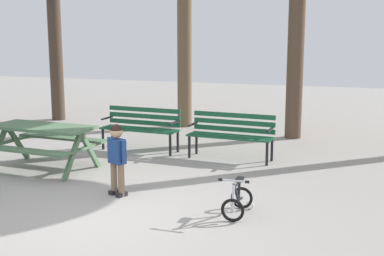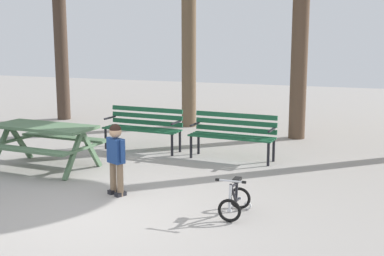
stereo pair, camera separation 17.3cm
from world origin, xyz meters
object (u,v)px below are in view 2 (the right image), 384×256
at_px(child_standing, 116,154).
at_px(kids_bicycle, 235,200).
at_px(park_bench_far_left, 144,125).
at_px(park_bench_left, 233,132).
at_px(picnic_table, 44,135).

relative_size(child_standing, kids_bicycle, 1.85).
bearing_deg(child_standing, kids_bicycle, -6.55).
relative_size(park_bench_far_left, child_standing, 1.54).
bearing_deg(park_bench_left, child_standing, -109.49).
bearing_deg(park_bench_far_left, child_standing, -71.55).
xyz_separation_m(picnic_table, child_standing, (1.90, -0.89, 0.02)).
height_order(park_bench_far_left, kids_bicycle, park_bench_far_left).
bearing_deg(child_standing, park_bench_far_left, 108.45).
distance_m(picnic_table, park_bench_left, 3.39).
bearing_deg(park_bench_far_left, park_bench_left, -3.09).
bearing_deg(kids_bicycle, child_standing, 173.45).
relative_size(picnic_table, kids_bicycle, 3.30).
distance_m(picnic_table, kids_bicycle, 3.92).
relative_size(park_bench_left, child_standing, 1.54).
bearing_deg(picnic_table, park_bench_left, 32.55).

